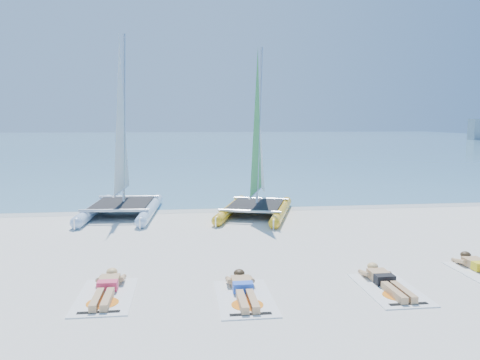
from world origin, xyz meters
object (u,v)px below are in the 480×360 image
object	(u,v)px
towel_b	(245,298)
sunbather_b	(243,288)
sunbather_c	(385,280)
catamaran_yellow	(258,159)
sunbather_a	(107,287)
towel_c	(390,289)
towel_a	(106,296)
catamaran_blue	(121,158)

from	to	relation	value
towel_b	sunbather_b	bearing A→B (deg)	90.00
sunbather_b	sunbather_c	size ratio (longest dim) A/B	1.00
catamaran_yellow	sunbather_a	distance (m)	8.40
sunbather_a	sunbather_c	bearing A→B (deg)	-3.24
sunbather_b	towel_c	distance (m)	2.79
sunbather_a	towel_a	bearing A→B (deg)	-90.00
catamaran_blue	sunbather_c	size ratio (longest dim) A/B	3.72
catamaran_blue	towel_a	bearing A→B (deg)	-81.43
catamaran_blue	towel_b	bearing A→B (deg)	-64.95
catamaran_blue	sunbather_c	distance (m)	9.95
towel_b	towel_c	distance (m)	2.78
towel_c	towel_a	bearing A→B (deg)	176.76
sunbather_a	towel_b	distance (m)	2.57
catamaran_yellow	towel_a	xyz separation A→B (m)	(-3.99, -7.38, -1.85)
catamaran_blue	towel_b	distance (m)	8.88
sunbather_b	sunbather_c	xyz separation A→B (m)	(2.78, 0.09, 0.00)
sunbather_a	sunbather_c	xyz separation A→B (m)	(5.28, -0.30, 0.00)
catamaran_yellow	towel_a	world-z (taller)	catamaran_yellow
catamaran_blue	sunbather_a	world-z (taller)	catamaran_blue
sunbather_c	sunbather_b	bearing A→B (deg)	-178.14
catamaran_blue	catamaran_yellow	distance (m)	4.62
towel_a	sunbather_c	distance (m)	5.28
towel_b	catamaran_blue	bearing A→B (deg)	111.07
towel_a	catamaran_yellow	bearing A→B (deg)	61.57
towel_a	sunbather_b	bearing A→B (deg)	-4.52
catamaran_blue	towel_c	distance (m)	10.12
sunbather_a	towel_b	bearing A→B (deg)	-13.10
towel_c	towel_b	bearing A→B (deg)	-178.14
towel_a	towel_b	xyz separation A→B (m)	(2.50, -0.39, 0.00)
catamaran_blue	catamaran_yellow	xyz separation A→B (m)	(4.61, -0.33, -0.05)
sunbather_a	sunbather_b	distance (m)	2.53
towel_a	towel_c	size ratio (longest dim) A/B	1.00
sunbather_b	towel_c	xyz separation A→B (m)	(2.78, -0.10, -0.11)
catamaran_blue	towel_b	xyz separation A→B (m)	(3.12, -8.09, -1.91)
towel_a	towel_c	bearing A→B (deg)	-3.24
catamaran_blue	sunbather_b	world-z (taller)	catamaran_blue
towel_a	sunbather_b	xyz separation A→B (m)	(2.50, -0.20, 0.11)
catamaran_blue	towel_c	world-z (taller)	catamaran_blue
towel_a	sunbather_c	xyz separation A→B (m)	(5.28, -0.11, 0.11)
towel_a	catamaran_blue	bearing A→B (deg)	94.59
towel_b	sunbather_c	size ratio (longest dim) A/B	1.07
towel_b	sunbather_c	bearing A→B (deg)	5.79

